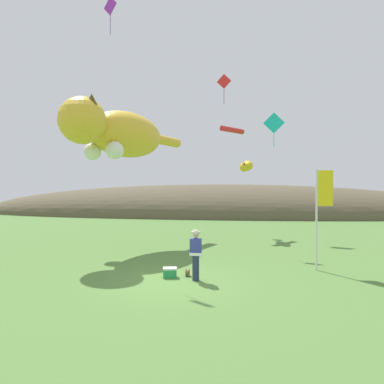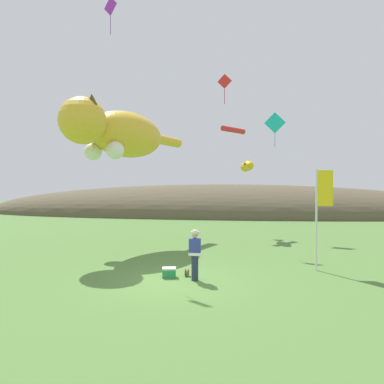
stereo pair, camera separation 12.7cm
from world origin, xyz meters
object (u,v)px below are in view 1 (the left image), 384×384
Objects in this scene: kite_spool at (188,272)px; kite_tube_streamer at (233,130)px; festival_banner_pole at (321,204)px; kite_giant_cat at (118,133)px; kite_fish_windsock at (247,166)px; festival_attendant at (196,253)px; picnic_cooler at (170,273)px; kite_diamond_teal at (274,123)px; kite_diamond_violet at (110,6)px; kite_diamond_red at (224,82)px.

kite_spool is 0.14× the size of kite_tube_streamer.
festival_banner_pole is 0.44× the size of kite_giant_cat.
kite_spool is 0.11× the size of kite_fish_windsock.
festival_attendant is 11.75m from kite_fish_windsock.
picnic_cooler is at bearing -106.14° from kite_fish_windsock.
kite_fish_windsock is 3.34m from kite_diamond_teal.
kite_fish_windsock is (6.87, 5.38, -1.44)m from kite_giant_cat.
festival_attendant is 5.41m from festival_banner_pole.
kite_diamond_violet reaches higher than festival_attendant.
kite_diamond_red is at bearing 82.01° from kite_spool.
festival_attendant is 6.40× the size of kite_spool.
kite_diamond_violet is (0.16, -1.55, 5.84)m from kite_giant_cat.
kite_giant_cat is (-9.47, 3.50, 3.50)m from festival_banner_pole.
kite_tube_streamer is 2.90m from kite_diamond_teal.
picnic_cooler is 0.27× the size of kite_tube_streamer.
kite_spool is at bearing -97.99° from kite_diamond_red.
kite_diamond_teal is 1.31× the size of kite_diamond_red.
kite_spool is 8.97m from kite_giant_cat.
kite_fish_windsock is 1.09× the size of kite_diamond_teal.
kite_giant_cat reaches higher than festival_banner_pole.
kite_diamond_teal is at bearing 95.10° from festival_banner_pole.
kite_fish_windsock is at bearing 63.25° from kite_diamond_red.
kite_diamond_violet is (-3.62, 3.76, 11.77)m from picnic_cooler.
kite_giant_cat reaches higher than kite_spool.
kite_fish_windsock reaches higher than festival_attendant.
picnic_cooler is (-0.61, -0.26, 0.04)m from kite_spool.
festival_banner_pole is 2.00× the size of kite_tube_streamer.
festival_attendant is 1.01× the size of kite_diamond_red.
kite_fish_windsock is at bearing 45.88° from kite_diamond_violet.
festival_attendant is at bearing -49.50° from kite_giant_cat.
festival_banner_pole is 1.74× the size of kite_diamond_teal.
kite_spool is 0.12× the size of kite_diamond_teal.
kite_diamond_red is (-4.00, 6.09, 6.78)m from festival_banner_pole.
kite_diamond_red is at bearing -136.34° from kite_diamond_teal.
kite_diamond_teal is 11.99m from kite_diamond_violet.
kite_diamond_red is at bearing 85.02° from festival_attendant.
kite_tube_streamer is 11.08m from kite_diamond_violet.
kite_diamond_teal is (1.78, 0.26, 2.82)m from kite_fish_windsock.
picnic_cooler is at bearing -157.36° from kite_spool.
kite_tube_streamer is at bearing 83.24° from kite_diamond_red.
festival_attendant is 0.77× the size of kite_diamond_teal.
festival_attendant is at bearing -41.18° from kite_diamond_violet.
kite_diamond_violet reaches higher than kite_spool.
kite_diamond_violet reaches higher than kite_diamond_red.
kite_diamond_teal reaches higher than kite_giant_cat.
kite_tube_streamer is (1.19, 12.22, 6.30)m from festival_attendant.
festival_attendant reaches higher than picnic_cooler.
kite_diamond_violet is (-6.71, -6.92, 7.28)m from kite_fish_windsock.
picnic_cooler is at bearing -114.01° from kite_diamond_teal.
kite_diamond_red is (0.71, 8.17, 8.44)m from festival_attendant.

